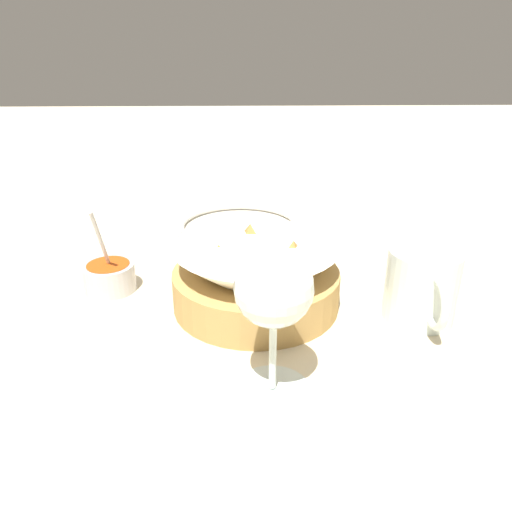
{
  "coord_description": "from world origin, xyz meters",
  "views": [
    {
      "loc": [
        0.54,
        0.02,
        0.31
      ],
      "look_at": [
        -0.02,
        0.03,
        0.07
      ],
      "focal_mm": 35.0,
      "sensor_mm": 36.0,
      "label": 1
    }
  ],
  "objects_px": {
    "sauce_cup": "(109,276)",
    "wine_glass": "(274,294)",
    "side_plate": "(239,227)",
    "food_basket": "(256,278)",
    "beer_mug": "(422,288)"
  },
  "relations": [
    {
      "from": "beer_mug",
      "to": "side_plate",
      "type": "xyz_separation_m",
      "value": [
        -0.3,
        -0.22,
        -0.03
      ]
    },
    {
      "from": "food_basket",
      "to": "sauce_cup",
      "type": "distance_m",
      "value": 0.2
    },
    {
      "from": "beer_mug",
      "to": "side_plate",
      "type": "distance_m",
      "value": 0.37
    },
    {
      "from": "side_plate",
      "to": "wine_glass",
      "type": "bearing_deg",
      "value": 4.49
    },
    {
      "from": "side_plate",
      "to": "sauce_cup",
      "type": "bearing_deg",
      "value": -38.16
    },
    {
      "from": "food_basket",
      "to": "wine_glass",
      "type": "bearing_deg",
      "value": 3.76
    },
    {
      "from": "sauce_cup",
      "to": "wine_glass",
      "type": "height_order",
      "value": "wine_glass"
    },
    {
      "from": "food_basket",
      "to": "wine_glass",
      "type": "distance_m",
      "value": 0.18
    },
    {
      "from": "sauce_cup",
      "to": "side_plate",
      "type": "relative_size",
      "value": 0.58
    },
    {
      "from": "sauce_cup",
      "to": "food_basket",
      "type": "bearing_deg",
      "value": 76.7
    },
    {
      "from": "wine_glass",
      "to": "beer_mug",
      "type": "xyz_separation_m",
      "value": [
        -0.13,
        0.18,
        -0.06
      ]
    },
    {
      "from": "sauce_cup",
      "to": "beer_mug",
      "type": "distance_m",
      "value": 0.4
    },
    {
      "from": "wine_glass",
      "to": "sauce_cup",
      "type": "bearing_deg",
      "value": -136.05
    },
    {
      "from": "food_basket",
      "to": "wine_glass",
      "type": "xyz_separation_m",
      "value": [
        0.17,
        0.01,
        0.07
      ]
    },
    {
      "from": "beer_mug",
      "to": "sauce_cup",
      "type": "bearing_deg",
      "value": -102.11
    }
  ]
}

